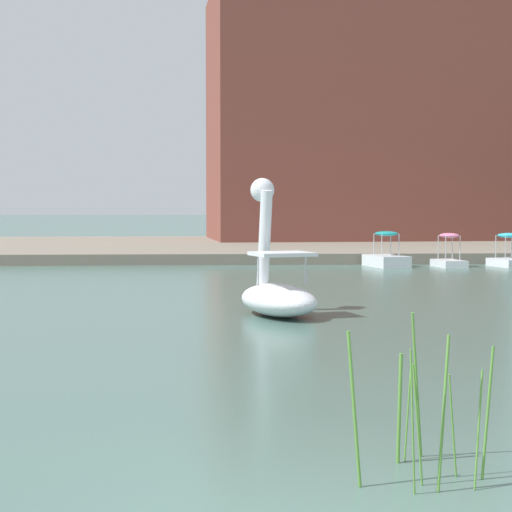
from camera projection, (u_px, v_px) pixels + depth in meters
The scene contains 7 objects.
shore_bank_far at pixel (223, 247), 47.91m from camera, with size 110.96×23.51×0.46m, color slate.
swan_boat at pixel (277, 288), 19.18m from camera, with size 2.17×3.12×3.09m.
pedal_boat_teal at pixel (386, 257), 35.21m from camera, with size 1.64×2.55×1.46m.
pedal_boat_pink at pixel (449, 257), 35.11m from camera, with size 1.14×1.86×1.38m.
pedal_boat_cyan at pixel (508, 257), 35.31m from camera, with size 1.43×1.92×1.38m.
apartment_block at pixel (351, 117), 54.13m from camera, with size 17.44×10.00×15.33m, color brown.
reed_clump_foreground at pixel (432, 411), 7.60m from camera, with size 1.93×1.11×1.41m.
Camera 1 is at (-0.88, -6.10, 2.38)m, focal length 60.49 mm.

